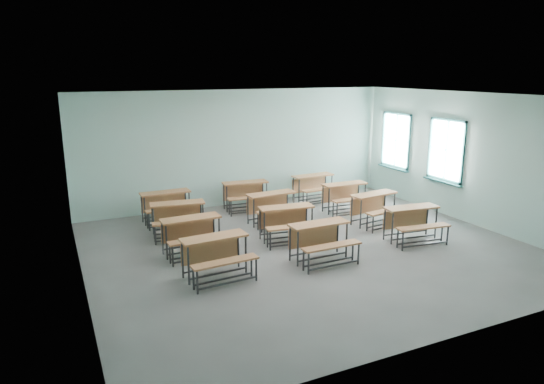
{
  "coord_description": "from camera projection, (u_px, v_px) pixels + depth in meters",
  "views": [
    {
      "loc": [
        -4.84,
        -8.51,
        3.7
      ],
      "look_at": [
        -0.3,
        1.2,
        1.0
      ],
      "focal_mm": 32.0,
      "sensor_mm": 36.0,
      "label": 1
    }
  ],
  "objects": [
    {
      "name": "desk_unit_r1c2",
      "position": [
        377.0,
        204.0,
        11.86
      ],
      "size": [
        1.32,
        0.97,
        0.76
      ],
      "rotation": [
        0.0,
        0.0,
        0.13
      ],
      "color": "#9F6139",
      "rests_on": "ground"
    },
    {
      "name": "desk_unit_r3c1",
      "position": [
        246.0,
        192.0,
        13.09
      ],
      "size": [
        1.29,
        0.93,
        0.76
      ],
      "rotation": [
        0.0,
        0.0,
        -0.1
      ],
      "color": "#9F6139",
      "rests_on": "ground"
    },
    {
      "name": "desk_unit_r2c1",
      "position": [
        273.0,
        204.0,
        11.9
      ],
      "size": [
        1.27,
        0.89,
        0.76
      ],
      "rotation": [
        0.0,
        0.0,
        0.06
      ],
      "color": "#9F6139",
      "rests_on": "ground"
    },
    {
      "name": "desk_unit_r1c1",
      "position": [
        288.0,
        218.0,
        10.72
      ],
      "size": [
        1.31,
        0.96,
        0.76
      ],
      "rotation": [
        0.0,
        0.0,
        -0.12
      ],
      "color": "#9F6139",
      "rests_on": "ground"
    },
    {
      "name": "desk_unit_r3c0",
      "position": [
        167.0,
        202.0,
        12.02
      ],
      "size": [
        1.24,
        0.85,
        0.76
      ],
      "rotation": [
        0.0,
        0.0,
        0.03
      ],
      "color": "#9F6139",
      "rests_on": "ground"
    },
    {
      "name": "desk_unit_r1c0",
      "position": [
        193.0,
        231.0,
        9.91
      ],
      "size": [
        1.25,
        0.86,
        0.76
      ],
      "rotation": [
        0.0,
        0.0,
        0.03
      ],
      "color": "#9F6139",
      "rests_on": "ground"
    },
    {
      "name": "desk_unit_r0c2",
      "position": [
        413.0,
        219.0,
        10.69
      ],
      "size": [
        1.31,
        0.96,
        0.76
      ],
      "rotation": [
        0.0,
        0.0,
        -0.12
      ],
      "color": "#9F6139",
      "rests_on": "ground"
    },
    {
      "name": "desk_unit_r2c0",
      "position": [
        178.0,
        214.0,
        11.03
      ],
      "size": [
        1.32,
        0.98,
        0.76
      ],
      "rotation": [
        0.0,
        0.0,
        -0.14
      ],
      "color": "#9F6139",
      "rests_on": "ground"
    },
    {
      "name": "desk_unit_r3c2",
      "position": [
        315.0,
        184.0,
        13.97
      ],
      "size": [
        1.26,
        0.88,
        0.76
      ],
      "rotation": [
        0.0,
        0.0,
        0.05
      ],
      "color": "#9F6139",
      "rests_on": "ground"
    },
    {
      "name": "desk_unit_r0c1",
      "position": [
        322.0,
        236.0,
        9.56
      ],
      "size": [
        1.23,
        0.83,
        0.76
      ],
      "rotation": [
        0.0,
        0.0,
        0.01
      ],
      "color": "#9F6139",
      "rests_on": "ground"
    },
    {
      "name": "desk_unit_r0c0",
      "position": [
        217.0,
        251.0,
        8.78
      ],
      "size": [
        1.27,
        0.9,
        0.76
      ],
      "rotation": [
        0.0,
        0.0,
        0.07
      ],
      "color": "#9F6139",
      "rests_on": "ground"
    },
    {
      "name": "room",
      "position": [
        313.0,
        174.0,
        10.04
      ],
      "size": [
        9.04,
        8.04,
        3.24
      ],
      "color": "slate",
      "rests_on": "ground"
    },
    {
      "name": "desk_unit_r2c2",
      "position": [
        346.0,
        193.0,
        12.91
      ],
      "size": [
        1.24,
        0.85,
        0.76
      ],
      "rotation": [
        0.0,
        0.0,
        -0.03
      ],
      "color": "#9F6139",
      "rests_on": "ground"
    }
  ]
}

